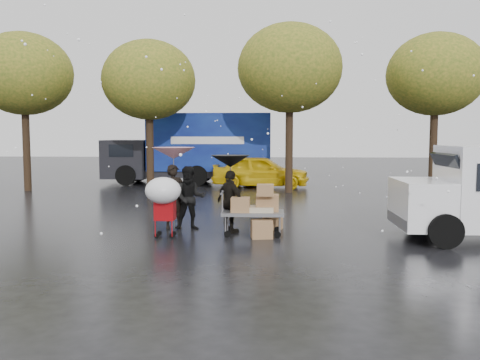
# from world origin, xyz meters

# --- Properties ---
(ground) EXTENTS (90.00, 90.00, 0.00)m
(ground) POSITION_xyz_m (0.00, 0.00, 0.00)
(ground) COLOR black
(ground) RESTS_ON ground
(person_pink) EXTENTS (0.73, 0.64, 1.68)m
(person_pink) POSITION_xyz_m (-0.79, 1.36, 0.84)
(person_pink) COLOR black
(person_pink) RESTS_ON ground
(person_middle) EXTENTS (0.89, 0.74, 1.65)m
(person_middle) POSITION_xyz_m (-0.35, 1.25, 0.82)
(person_middle) COLOR black
(person_middle) RESTS_ON ground
(person_black) EXTENTS (0.93, 0.92, 1.58)m
(person_black) POSITION_xyz_m (0.74, 0.84, 0.79)
(person_black) COLOR black
(person_black) RESTS_ON ground
(umbrella_pink) EXTENTS (1.12, 1.12, 2.13)m
(umbrella_pink) POSITION_xyz_m (-0.79, 1.36, 1.98)
(umbrella_pink) COLOR #4C4C4C
(umbrella_pink) RESTS_ON ground
(umbrella_black) EXTENTS (0.97, 0.97, 1.95)m
(umbrella_black) POSITION_xyz_m (0.74, 0.84, 1.80)
(umbrella_black) COLOR #4C4C4C
(umbrella_black) RESTS_ON ground
(vendor_cart) EXTENTS (1.52, 0.80, 1.27)m
(vendor_cart) POSITION_xyz_m (1.39, 0.58, 0.73)
(vendor_cart) COLOR slate
(vendor_cart) RESTS_ON ground
(shopping_cart) EXTENTS (0.84, 0.84, 1.46)m
(shopping_cart) POSITION_xyz_m (-0.78, 0.04, 1.06)
(shopping_cart) COLOR #9E090E
(shopping_cart) RESTS_ON ground
(blue_truck) EXTENTS (8.30, 2.60, 3.50)m
(blue_truck) POSITION_xyz_m (-2.14, 13.62, 1.76)
(blue_truck) COLOR navy
(blue_truck) RESTS_ON ground
(box_ground_near) EXTENTS (0.54, 0.46, 0.44)m
(box_ground_near) POSITION_xyz_m (1.53, 0.25, 0.22)
(box_ground_near) COLOR #90643F
(box_ground_near) RESTS_ON ground
(box_ground_far) EXTENTS (0.55, 0.47, 0.36)m
(box_ground_far) POSITION_xyz_m (1.80, 1.40, 0.18)
(box_ground_far) COLOR #90643F
(box_ground_far) RESTS_ON ground
(yellow_taxi) EXTENTS (4.58, 2.11, 1.52)m
(yellow_taxi) POSITION_xyz_m (1.25, 11.88, 0.76)
(yellow_taxi) COLOR yellow
(yellow_taxi) RESTS_ON ground
(tree_row) EXTENTS (21.60, 4.40, 7.12)m
(tree_row) POSITION_xyz_m (-0.47, 10.00, 5.02)
(tree_row) COLOR black
(tree_row) RESTS_ON ground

